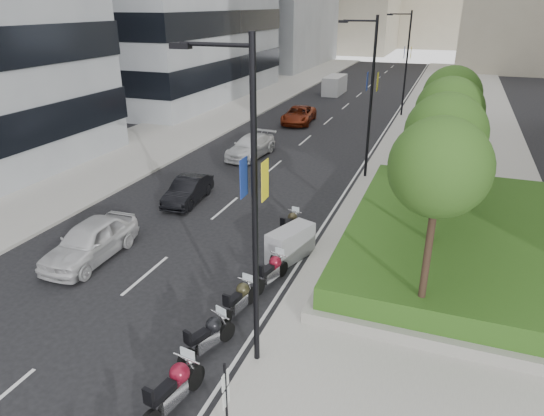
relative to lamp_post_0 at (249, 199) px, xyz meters
The scene contains 26 objects.
ground 6.62m from the lamp_post_0, 166.43° to the right, with size 160.00×160.00×0.00m, color black.
sidewalk_right 29.82m from the lamp_post_0, 80.49° to the left, with size 10.00×100.00×0.15m, color #9E9B93.
sidewalk_left 33.56m from the lamp_post_0, 119.10° to the left, with size 8.00×100.00×0.15m, color #9E9B93.
lane_edge 29.44m from the lamp_post_0, 90.88° to the left, with size 0.12×100.00×0.01m, color silver.
lane_centre 29.97m from the lamp_post_0, 101.01° to the left, with size 0.12×100.00×0.01m, color silver.
planter 11.73m from the lamp_post_0, 56.95° to the left, with size 10.00×14.00×0.40m, color gray.
hedge 11.50m from the lamp_post_0, 56.95° to the left, with size 9.40×13.40×0.80m, color #254F16.
tree_0 5.30m from the lamp_post_0, 34.56° to the left, with size 2.80×2.80×6.30m.
tree_1 8.25m from the lamp_post_0, 58.11° to the left, with size 2.80×2.80×6.30m.
tree_2 11.84m from the lamp_post_0, 68.40° to the left, with size 2.80×2.80×6.30m.
tree_3 15.62m from the lamp_post_0, 73.81° to the left, with size 2.80×2.80×6.30m.
lamp_post_0 is the anchor object (origin of this frame).
lamp_post_1 17.00m from the lamp_post_0, 90.00° to the left, with size 2.34×0.45×9.00m.
lamp_post_2 35.00m from the lamp_post_0, 90.00° to the left, with size 2.34×0.45×9.00m.
parking_sign 4.74m from the lamp_post_0, 77.67° to the right, with size 0.06×0.32×2.50m.
motorcycle_1 5.13m from the lamp_post_0, 115.70° to the right, with size 0.82×2.44×1.22m.
motorcycle_2 4.67m from the lamp_post_0, behind, with size 0.97×2.12×1.10m.
motorcycle_3 5.08m from the lamp_post_0, 122.68° to the left, with size 0.70×2.11×1.05m.
motorcycle_4 6.12m from the lamp_post_0, 102.55° to the left, with size 0.78×2.12×1.07m.
motorcycle_5 7.64m from the lamp_post_0, 98.22° to the left, with size 1.58×2.36×1.33m.
motorcycle_6 9.59m from the lamp_post_0, 101.01° to the left, with size 0.65×1.94×0.97m.
car_a 10.01m from the lamp_post_0, 158.14° to the left, with size 1.87×4.65×1.58m, color silver.
car_b 13.50m from the lamp_post_0, 127.64° to the left, with size 1.35×3.87×1.27m, color black.
car_c 20.77m from the lamp_post_0, 112.82° to the left, with size 1.94×4.78×1.39m, color white.
car_d 30.63m from the lamp_post_0, 104.99° to the left, with size 2.33×5.05×1.40m, color maroon.
delivery_van 45.35m from the lamp_post_0, 100.73° to the left, with size 1.85×4.78×2.00m.
Camera 1 is at (8.60, -9.30, 9.56)m, focal length 32.00 mm.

